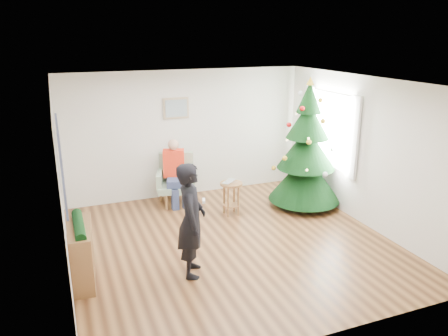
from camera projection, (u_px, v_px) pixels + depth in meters
name	position (u px, v px, depth m)	size (l,w,h in m)	color
floor	(232.00, 243.00, 7.13)	(5.00, 5.00, 0.00)	brown
ceiling	(233.00, 82.00, 6.36)	(5.00, 5.00, 0.00)	white
wall_back	(186.00, 134.00, 8.97)	(5.00, 5.00, 0.00)	silver
wall_front	(324.00, 233.00, 4.52)	(5.00, 5.00, 0.00)	silver
wall_left	(61.00, 187.00, 5.88)	(5.00, 5.00, 0.00)	silver
wall_right	(364.00, 152.00, 7.62)	(5.00, 5.00, 0.00)	silver
window_panel	(330.00, 129.00, 8.44)	(0.04, 1.30, 1.40)	white
curtains	(329.00, 130.00, 8.43)	(0.05, 1.75, 1.50)	white
christmas_tree	(306.00, 150.00, 8.37)	(1.40, 1.40, 2.52)	#3F2816
stool	(231.00, 198.00, 8.17)	(0.42, 0.42, 0.63)	brown
laptop	(231.00, 182.00, 8.08)	(0.35, 0.22, 0.03)	silver
armchair	(176.00, 185.00, 8.73)	(0.87, 0.85, 0.99)	#8DA787
seated_person	(176.00, 172.00, 8.59)	(0.50, 0.65, 1.30)	navy
standing_man	(191.00, 220.00, 6.00)	(0.60, 0.39, 1.64)	black
game_controller	(204.00, 201.00, 5.95)	(0.04, 0.13, 0.04)	white
console	(82.00, 253.00, 5.96)	(0.30, 1.00, 0.80)	brown
garland	(79.00, 225.00, 5.84)	(0.14, 0.14, 0.90)	black
tapestry	(61.00, 163.00, 6.08)	(0.03, 1.50, 1.15)	black
framed_picture	(176.00, 108.00, 8.71)	(0.52, 0.05, 0.42)	tan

